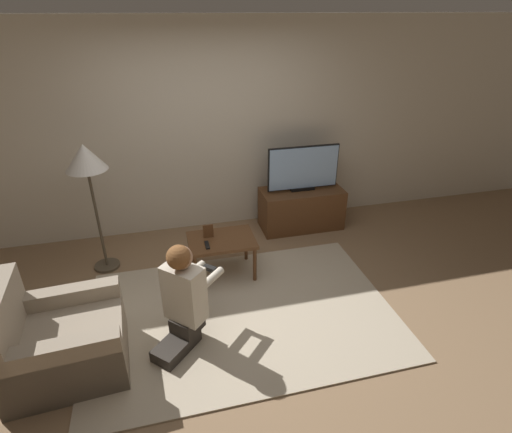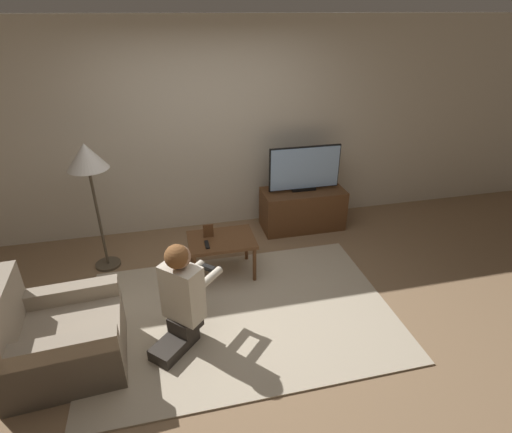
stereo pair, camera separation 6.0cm
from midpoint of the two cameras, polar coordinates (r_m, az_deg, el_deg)
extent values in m
plane|color=#896B4C|center=(4.01, -1.64, -13.72)|extent=(10.00, 10.00, 0.00)
cube|color=beige|center=(5.10, -6.35, 12.15)|extent=(10.00, 0.06, 2.60)
cube|color=#BCAD93|center=(4.00, -1.64, -13.64)|extent=(2.90, 1.97, 0.02)
cube|color=brown|center=(5.36, 6.96, 1.10)|extent=(1.08, 0.49, 0.54)
cube|color=black|center=(5.24, 7.14, 3.93)|extent=(0.32, 0.08, 0.04)
cube|color=black|center=(5.14, 7.30, 6.90)|extent=(0.94, 0.03, 0.57)
cube|color=#8CB2E0|center=(5.14, 7.33, 6.87)|extent=(0.91, 0.04, 0.54)
cube|color=brown|center=(4.30, -4.57, -3.38)|extent=(0.71, 0.50, 0.04)
cylinder|color=brown|center=(4.22, -8.27, -7.96)|extent=(0.04, 0.04, 0.42)
cylinder|color=brown|center=(4.29, 0.18, -6.92)|extent=(0.04, 0.04, 0.42)
cylinder|color=brown|center=(4.57, -8.81, -4.94)|extent=(0.04, 0.04, 0.42)
cylinder|color=brown|center=(4.64, -1.02, -4.04)|extent=(0.04, 0.04, 0.42)
cylinder|color=#4C4233|center=(4.95, -20.02, -6.40)|extent=(0.28, 0.28, 0.03)
cylinder|color=#4C4233|center=(4.61, -21.42, 0.94)|extent=(0.03, 0.03, 1.39)
cone|color=silver|center=(4.39, -22.76, 7.94)|extent=(0.42, 0.42, 0.27)
cube|color=gray|center=(3.73, -25.02, -16.40)|extent=(0.95, 0.85, 0.42)
cube|color=gray|center=(3.56, -32.30, -11.75)|extent=(0.21, 0.80, 0.43)
cube|color=gray|center=(3.45, -25.80, -19.20)|extent=(0.90, 0.20, 0.56)
cube|color=gray|center=(3.93, -24.78, -12.44)|extent=(0.90, 0.20, 0.56)
cube|color=#332D28|center=(3.68, -11.09, -17.50)|extent=(0.46, 0.46, 0.11)
cube|color=#332D28|center=(3.68, -9.56, -14.64)|extent=(0.32, 0.33, 0.14)
cube|color=beige|center=(3.47, -9.98, -10.63)|extent=(0.38, 0.38, 0.51)
sphere|color=tan|center=(3.26, -10.49, -5.70)|extent=(0.20, 0.20, 0.20)
sphere|color=brown|center=(3.24, -10.74, -5.64)|extent=(0.20, 0.20, 0.20)
cube|color=black|center=(3.68, -6.32, -7.33)|extent=(0.12, 0.12, 0.04)
cylinder|color=beige|center=(3.55, -6.14, -8.77)|extent=(0.26, 0.26, 0.07)
cylinder|color=beige|center=(3.66, -8.74, -7.75)|extent=(0.26, 0.26, 0.07)
cube|color=brown|center=(4.30, -6.45, -2.05)|extent=(0.11, 0.01, 0.15)
cube|color=black|center=(4.18, -6.61, -4.01)|extent=(0.04, 0.15, 0.02)
camera|label=1|loc=(0.03, -89.59, 0.21)|focal=28.00mm
camera|label=2|loc=(0.03, 90.41, -0.21)|focal=28.00mm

